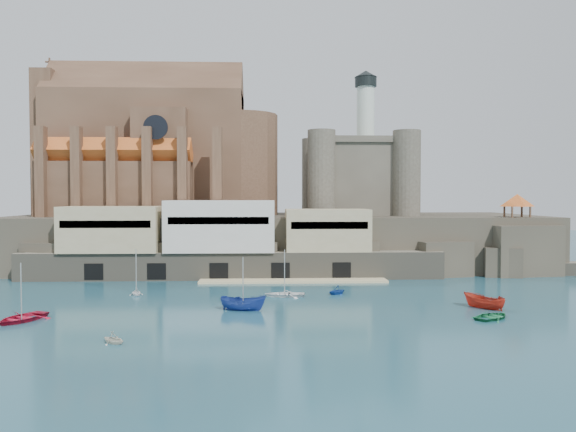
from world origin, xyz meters
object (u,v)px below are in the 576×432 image
(pavilion, at_px, (517,202))
(boat_1, at_px, (113,343))
(boat_0, at_px, (22,321))
(church, at_px, (157,154))
(boat_2, at_px, (243,310))
(castle_keep, at_px, (357,173))

(pavilion, xyz_separation_m, boat_1, (-58.62, -44.88, -12.73))
(boat_0, relative_size, boat_1, 2.28)
(church, bearing_deg, boat_2, -67.61)
(boat_1, xyz_separation_m, boat_2, (11.49, 14.62, 0.00))
(castle_keep, distance_m, boat_1, 70.71)
(boat_0, distance_m, boat_1, 16.03)
(boat_0, bearing_deg, boat_1, -15.02)
(pavilion, bearing_deg, church, 166.52)
(church, distance_m, boat_2, 54.56)
(church, relative_size, boat_1, 17.14)
(pavilion, xyz_separation_m, boat_2, (-47.14, -30.26, -12.73))
(boat_0, bearing_deg, pavilion, 49.22)
(castle_keep, xyz_separation_m, boat_1, (-32.70, -59.96, -18.31))
(church, distance_m, pavilion, 68.65)
(boat_1, bearing_deg, pavilion, -15.51)
(castle_keep, relative_size, boat_2, 5.18)
(castle_keep, distance_m, boat_0, 69.97)
(pavilion, distance_m, boat_1, 74.92)
(boat_2, bearing_deg, boat_1, 153.42)
(castle_keep, bearing_deg, church, 178.89)
(castle_keep, distance_m, boat_2, 53.29)
(church, distance_m, boat_0, 55.69)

